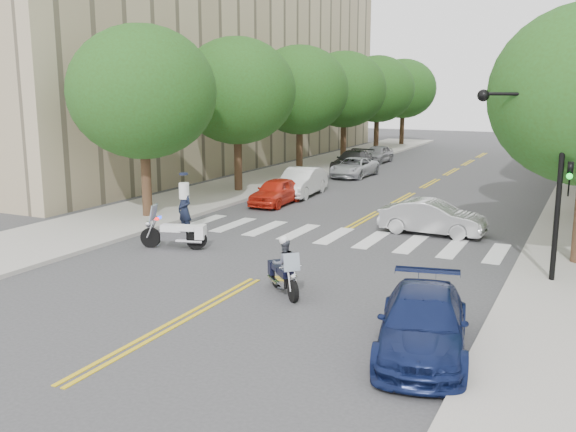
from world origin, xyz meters
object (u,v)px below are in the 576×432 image
Objects in this scene: motorcycle_police at (284,267)px; officer_standing at (185,209)px; sedan_blue at (423,324)px; motorcycle_parked at (179,234)px; convertible at (432,217)px.

officer_standing is at bearing -80.65° from motorcycle_police.
sedan_blue is at bearing -11.44° from officer_standing.
officer_standing reaches higher than sedan_blue.
motorcycle_parked is 0.59× the size of convertible.
convertible is 0.88× the size of sedan_blue.
officer_standing is at bearing 116.99° from convertible.
motorcycle_parked is at bearing -38.67° from officer_standing.
sedan_blue is at bearing 107.72° from motorcycle_police.
convertible is (7.70, 6.35, 0.13)m from motorcycle_parked.
motorcycle_police reaches higher than convertible.
officer_standing reaches higher than motorcycle_parked.
convertible is (2.01, 9.25, -0.07)m from motorcycle_police.
motorcycle_police is 0.85× the size of officer_standing.
convertible is at bearing -147.04° from motorcycle_police.
officer_standing reaches higher than convertible.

